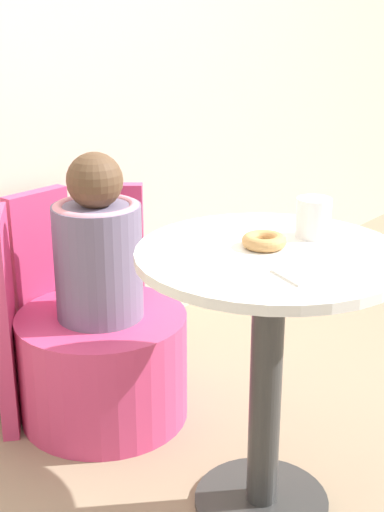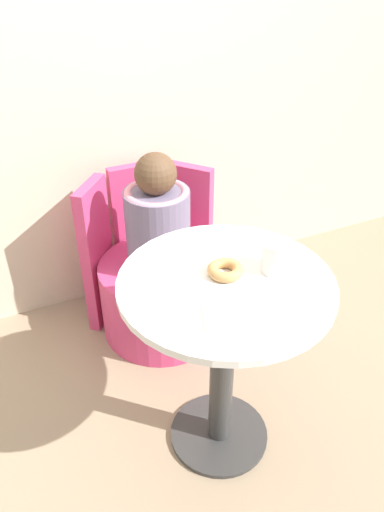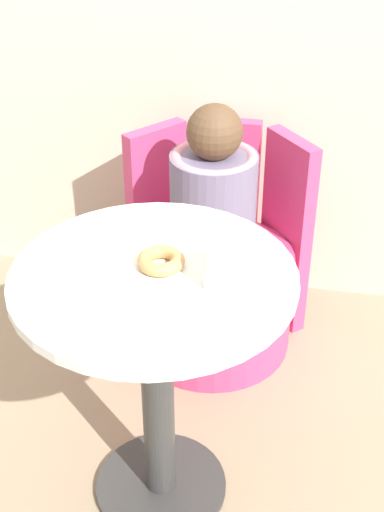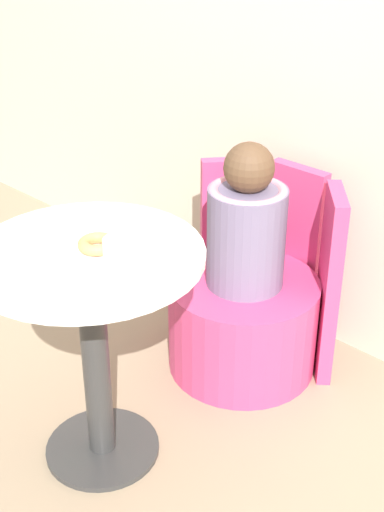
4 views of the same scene
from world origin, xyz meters
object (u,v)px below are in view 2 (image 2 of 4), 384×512
object	(u,v)px
child_figure	(158,220)
cup	(276,257)
tub_chair	(161,297)
round_table	(224,331)
donut	(225,270)

from	to	relation	value
child_figure	cup	bearing A→B (deg)	-79.50
child_figure	tub_chair	bearing A→B (deg)	180.00
child_figure	cup	size ratio (longest dim) A/B	5.20
child_figure	round_table	bearing A→B (deg)	-93.00
round_table	donut	distance (m)	0.22
tub_chair	child_figure	bearing A→B (deg)	0.00
round_table	donut	xyz separation A→B (m)	(0.01, 0.03, 0.22)
round_table	child_figure	xyz separation A→B (m)	(0.03, 0.66, 0.06)
tub_chair	cup	size ratio (longest dim) A/B	5.44
donut	child_figure	bearing A→B (deg)	87.90
cup	donut	bearing A→B (deg)	162.95
round_table	cup	world-z (taller)	cup
tub_chair	cup	world-z (taller)	cup
round_table	tub_chair	size ratio (longest dim) A/B	1.34
tub_chair	child_figure	size ratio (longest dim) A/B	1.05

